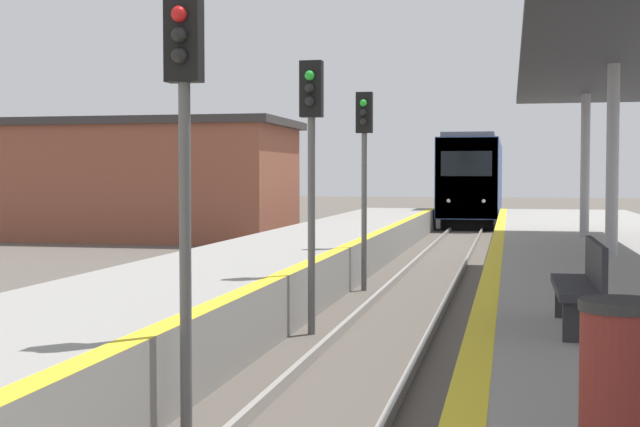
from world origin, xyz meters
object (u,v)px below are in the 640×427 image
object	(u,v)px
train	(474,180)
signal_far	(364,152)
trash_bin	(621,382)
signal_mid	(311,144)
bench	(583,282)
signal_near	(184,125)

from	to	relation	value
train	signal_far	world-z (taller)	train
signal_far	train	bearing A→B (deg)	87.64
trash_bin	signal_mid	bearing A→B (deg)	112.86
train	trash_bin	bearing A→B (deg)	-86.71
trash_bin	bench	distance (m)	4.44
signal_near	trash_bin	world-z (taller)	signal_near
signal_mid	bench	size ratio (longest dim) A/B	2.38
signal_mid	trash_bin	distance (m)	9.76
trash_bin	signal_near	bearing A→B (deg)	138.85
signal_near	signal_far	size ratio (longest dim) A/B	1.00
signal_near	trash_bin	xyz separation A→B (m)	(3.80, -3.32, -1.64)
signal_mid	trash_bin	size ratio (longest dim) A/B	4.79
signal_far	bench	xyz separation A→B (m)	(3.92, -9.98, -1.61)
signal_near	signal_far	world-z (taller)	same
train	signal_far	xyz separation A→B (m)	(-1.23, -29.89, 0.78)
bench	signal_mid	bearing A→B (deg)	131.21
train	bench	bearing A→B (deg)	-86.15
signal_mid	trash_bin	bearing A→B (deg)	-67.14
train	bench	xyz separation A→B (m)	(2.69, -39.87, -0.83)
signal_mid	bench	distance (m)	6.10
signal_mid	signal_far	bearing A→B (deg)	90.41
signal_far	bench	size ratio (longest dim) A/B	2.38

